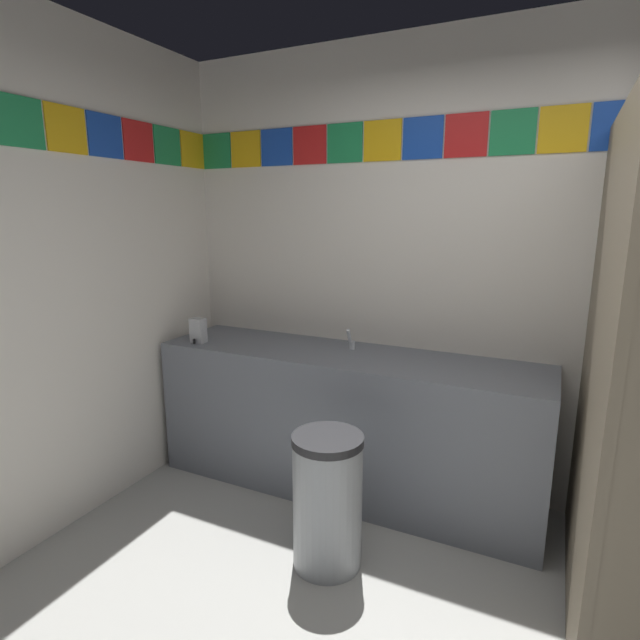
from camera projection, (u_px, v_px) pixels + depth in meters
The scene contains 5 objects.
wall_back at pixel (549, 277), 2.71m from camera, with size 4.55×0.09×2.69m.
vanity_counter at pixel (344, 421), 3.06m from camera, with size 2.33×0.59×0.87m.
faucet_center at pixel (351, 342), 3.03m from camera, with size 0.04×0.10×0.14m.
soap_dispenser at pixel (198, 331), 3.20m from camera, with size 0.09×0.09×0.16m.
trash_bin at pixel (327, 500), 2.39m from camera, with size 0.34×0.34×0.67m.
Camera 1 is at (0.04, -1.23, 1.70)m, focal length 27.91 mm.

